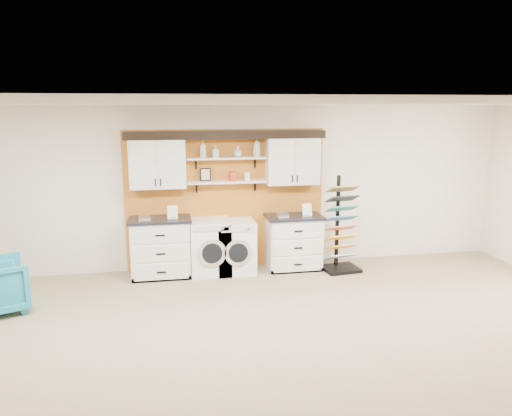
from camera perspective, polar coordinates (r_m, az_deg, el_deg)
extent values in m
plane|color=gray|center=(5.33, 2.32, -19.90)|extent=(10.00, 10.00, 0.00)
plane|color=white|center=(4.54, 2.62, 11.77)|extent=(10.00, 10.00, 0.00)
plane|color=silver|center=(8.60, -3.52, 2.34)|extent=(10.00, 0.00, 10.00)
cube|color=#BA691F|center=(8.60, -3.47, 0.99)|extent=(3.40, 0.07, 2.40)
cube|color=silver|center=(8.28, -11.21, 5.13)|extent=(0.90, 0.34, 0.84)
cube|color=silver|center=(8.11, -12.78, 4.93)|extent=(0.42, 0.01, 0.78)
cube|color=silver|center=(8.10, -9.66, 5.05)|extent=(0.42, 0.01, 0.78)
cube|color=silver|center=(8.55, 4.17, 5.53)|extent=(0.90, 0.34, 0.84)
cube|color=silver|center=(8.33, 3.01, 5.38)|extent=(0.42, 0.01, 0.78)
cube|color=silver|center=(8.44, 5.93, 5.42)|extent=(0.42, 0.01, 0.78)
cube|color=silver|center=(8.39, -3.36, 3.00)|extent=(1.32, 0.28, 0.03)
cube|color=silver|center=(8.34, -3.40, 5.72)|extent=(1.32, 0.28, 0.03)
cube|color=black|center=(8.32, -3.45, 8.48)|extent=(3.30, 0.40, 0.10)
cube|color=black|center=(8.14, -3.27, 7.98)|extent=(3.30, 0.04, 0.04)
cube|color=black|center=(8.38, -5.80, 3.82)|extent=(0.18, 0.02, 0.22)
cube|color=beige|center=(8.37, -5.79, 3.81)|extent=(0.14, 0.01, 0.18)
cylinder|color=red|center=(8.38, -2.69, 3.67)|extent=(0.11, 0.11, 0.16)
cylinder|color=silver|center=(8.42, -1.00, 3.64)|extent=(0.10, 0.10, 0.14)
cube|color=silver|center=(8.40, -10.84, -4.55)|extent=(0.95, 0.60, 0.95)
cube|color=black|center=(8.28, -10.72, -7.97)|extent=(0.95, 0.06, 0.07)
cube|color=black|center=(8.28, -10.97, -1.27)|extent=(1.01, 0.66, 0.04)
cube|color=silver|center=(8.03, -10.92, -3.06)|extent=(0.86, 0.02, 0.26)
cube|color=silver|center=(8.11, -10.84, -5.15)|extent=(0.86, 0.02, 0.26)
cube|color=silver|center=(8.20, -10.76, -7.19)|extent=(0.86, 0.02, 0.26)
cube|color=silver|center=(8.68, 4.29, -4.00)|extent=(0.90, 0.60, 0.90)
cube|color=black|center=(8.56, 4.71, -7.16)|extent=(0.90, 0.06, 0.07)
cube|color=black|center=(8.57, 4.33, -0.96)|extent=(0.96, 0.66, 0.04)
cube|color=silver|center=(8.32, 4.85, -2.63)|extent=(0.82, 0.02, 0.25)
cube|color=silver|center=(8.40, 4.82, -4.55)|extent=(0.82, 0.02, 0.25)
cube|color=silver|center=(8.48, 4.78, -6.43)|extent=(0.82, 0.02, 0.25)
cube|color=white|center=(8.44, -5.28, -4.40)|extent=(0.66, 0.66, 0.93)
cube|color=silver|center=(8.01, -5.11, -2.34)|extent=(0.57, 0.02, 0.10)
cylinder|color=silver|center=(8.12, -5.06, -5.14)|extent=(0.47, 0.05, 0.47)
cylinder|color=black|center=(8.10, -5.04, -5.19)|extent=(0.33, 0.03, 0.33)
cube|color=white|center=(8.49, -2.40, -4.38)|extent=(0.64, 0.66, 0.89)
cube|color=silver|center=(8.07, -2.08, -2.43)|extent=(0.54, 0.02, 0.09)
cylinder|color=silver|center=(8.17, -2.06, -5.11)|extent=(0.45, 0.05, 0.45)
cylinder|color=black|center=(8.15, -2.03, -5.16)|extent=(0.32, 0.03, 0.32)
cube|color=black|center=(8.77, 9.63, -6.85)|extent=(0.65, 0.56, 0.06)
cube|color=black|center=(8.70, 9.29, -1.44)|extent=(0.05, 0.05, 1.58)
cube|color=silver|center=(8.72, 9.62, -5.46)|extent=(0.52, 0.33, 0.14)
cube|color=orange|center=(8.67, 9.66, -4.40)|extent=(0.52, 0.33, 0.14)
cube|color=yellow|center=(8.63, 9.69, -3.33)|extent=(0.52, 0.33, 0.14)
cube|color=#CB5A64|center=(8.59, 9.73, -2.25)|extent=(0.52, 0.33, 0.14)
cube|color=teal|center=(8.55, 9.77, -1.16)|extent=(0.52, 0.33, 0.14)
cube|color=teal|center=(8.51, 9.81, -0.05)|extent=(0.52, 0.33, 0.14)
cube|color=black|center=(8.48, 9.85, 1.06)|extent=(0.52, 0.33, 0.14)
cube|color=#A48C44|center=(8.45, 9.89, 2.17)|extent=(0.52, 0.33, 0.14)
imported|color=silver|center=(8.28, -6.09, 6.72)|extent=(0.15, 0.15, 0.28)
imported|color=silver|center=(8.30, -4.67, 6.48)|extent=(0.11, 0.11, 0.20)
imported|color=silver|center=(8.35, -2.10, 6.45)|extent=(0.19, 0.19, 0.17)
imported|color=silver|center=(8.40, 0.08, 6.99)|extent=(0.16, 0.16, 0.32)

